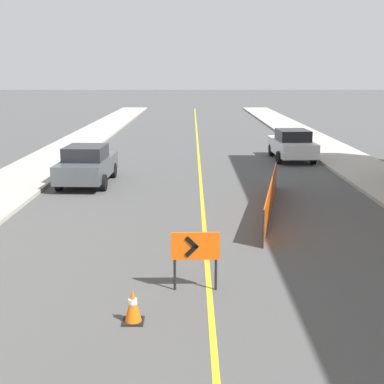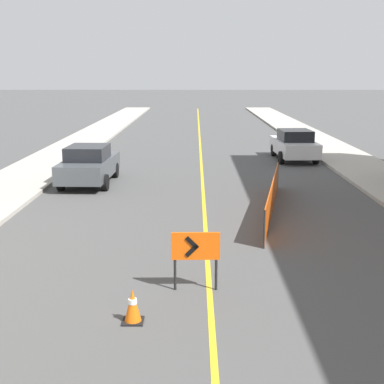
# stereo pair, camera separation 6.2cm
# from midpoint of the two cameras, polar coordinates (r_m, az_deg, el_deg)

# --- Properties ---
(lane_stripe) EXTENTS (0.12, 73.39, 0.01)m
(lane_stripe) POSITION_cam_midpoint_polar(r_m,az_deg,el_deg) (32.30, 0.72, 4.69)
(lane_stripe) COLOR gold
(lane_stripe) RESTS_ON ground_plane
(sidewalk_left) EXTENTS (3.07, 73.39, 0.14)m
(sidewalk_left) POSITION_cam_midpoint_polar(r_m,az_deg,el_deg) (33.10, -12.64, 4.69)
(sidewalk_left) COLOR #ADA89E
(sidewalk_left) RESTS_ON ground_plane
(sidewalk_right) EXTENTS (3.07, 73.39, 0.14)m
(sidewalk_right) POSITION_cam_midpoint_polar(r_m,az_deg,el_deg) (33.26, 14.01, 4.66)
(sidewalk_right) COLOR #ADA89E
(sidewalk_right) RESTS_ON ground_plane
(traffic_cone_third) EXTENTS (0.38, 0.38, 0.63)m
(traffic_cone_third) POSITION_cam_midpoint_polar(r_m,az_deg,el_deg) (9.97, -6.38, -12.00)
(traffic_cone_third) COLOR black
(traffic_cone_third) RESTS_ON ground_plane
(arrow_barricade_primary) EXTENTS (1.01, 0.10, 1.25)m
(arrow_barricade_primary) POSITION_cam_midpoint_polar(r_m,az_deg,el_deg) (11.08, 0.32, -6.10)
(arrow_barricade_primary) COLOR #EF560C
(arrow_barricade_primary) RESTS_ON ground_plane
(safety_mesh_fence) EXTENTS (1.52, 7.52, 1.03)m
(safety_mesh_fence) POSITION_cam_midpoint_polar(r_m,az_deg,el_deg) (17.57, 8.44, -0.49)
(safety_mesh_fence) COLOR #EF560C
(safety_mesh_fence) RESTS_ON ground_plane
(parked_car_curb_near) EXTENTS (1.95, 4.35, 1.59)m
(parked_car_curb_near) POSITION_cam_midpoint_polar(r_m,az_deg,el_deg) (22.16, -11.08, 2.88)
(parked_car_curb_near) COLOR #474C51
(parked_car_curb_near) RESTS_ON ground_plane
(parked_car_curb_mid) EXTENTS (1.97, 4.37, 1.59)m
(parked_car_curb_mid) POSITION_cam_midpoint_polar(r_m,az_deg,el_deg) (28.35, 10.69, 4.98)
(parked_car_curb_mid) COLOR silver
(parked_car_curb_mid) RESTS_ON ground_plane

